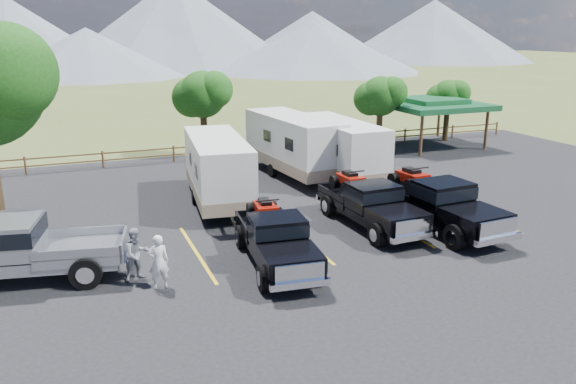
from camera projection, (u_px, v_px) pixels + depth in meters
name	position (u px, v px, depth m)	size (l,w,h in m)	color
ground	(407.00, 271.00, 18.15)	(320.00, 320.00, 0.00)	#4C5825
asphalt_lot	(362.00, 240.00, 20.82)	(44.00, 34.00, 0.04)	black
stall_lines	(349.00, 231.00, 21.71)	(12.12, 5.50, 0.01)	gold
tree_ne_a	(380.00, 96.00, 35.57)	(3.11, 2.92, 4.76)	black
tree_ne_b	(448.00, 96.00, 38.71)	(2.77, 2.59, 4.27)	black
tree_north	(202.00, 95.00, 33.31)	(3.46, 3.24, 5.25)	black
rail_fence	(269.00, 145.00, 35.19)	(36.12, 0.12, 1.00)	brown
pavilion	(432.00, 104.00, 37.20)	(6.20, 6.20, 3.22)	brown
mountain_range	(66.00, 28.00, 107.70)	(209.00, 71.00, 20.00)	slate
rig_left	(276.00, 237.00, 18.47)	(2.48, 5.81, 1.88)	black
rig_center	(369.00, 203.00, 22.03)	(2.22, 5.96, 1.97)	black
rig_right	(437.00, 202.00, 21.88)	(2.52, 6.48, 2.13)	black
trailer_left	(218.00, 170.00, 24.71)	(3.04, 8.64, 2.99)	silver
trailer_center	(293.00, 145.00, 29.52)	(2.97, 9.22, 3.19)	silver
trailer_right	(338.00, 149.00, 28.83)	(2.35, 8.74, 3.05)	silver
pickup_silver	(18.00, 249.00, 17.19)	(6.90, 3.37, 1.98)	gray
person_a	(158.00, 262.00, 16.69)	(0.62, 0.41, 1.69)	white
person_b	(137.00, 254.00, 17.28)	(0.82, 0.64, 1.68)	gray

